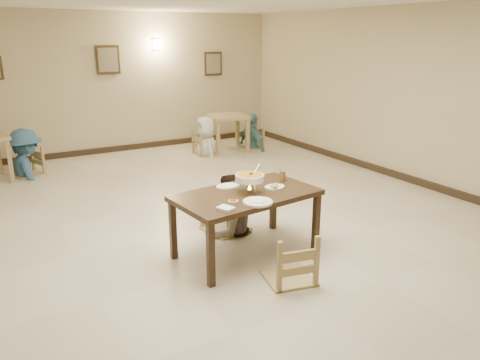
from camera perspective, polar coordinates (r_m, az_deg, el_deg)
floor at (r=6.38m, az=-3.58°, el=-5.75°), size 10.00×10.00×0.00m
wall_back at (r=10.65m, az=-16.17°, el=11.19°), size 10.00×0.00×10.00m
wall_right at (r=8.51m, az=21.38°, el=9.37°), size 0.00×10.00×10.00m
baseboard_back at (r=10.84m, az=-15.51°, el=3.61°), size 8.00×0.06×0.12m
baseboard_right at (r=8.77m, az=20.25°, el=0.03°), size 0.06×10.00×0.12m
picture_b at (r=10.59m, az=-15.80°, el=13.92°), size 0.50×0.04×0.60m
picture_c at (r=11.50m, az=-3.28°, el=13.96°), size 0.45×0.04×0.55m
wall_sconce at (r=10.92m, az=-10.15°, el=15.93°), size 0.16×0.05×0.22m
main_table at (r=5.38m, az=0.77°, el=-2.38°), size 1.71×1.08×0.76m
chair_far at (r=6.10m, az=-1.79°, el=-1.39°), size 0.51×0.51×1.09m
chair_near at (r=4.89m, az=6.11°, el=-6.55°), size 0.49×0.49×1.05m
main_diner at (r=5.97m, az=-1.31°, el=0.69°), size 0.87×0.74×1.58m
curry_warmer at (r=5.32m, az=1.18°, el=0.26°), size 0.37×0.33×0.30m
rice_plate_far at (r=5.55m, az=-1.56°, el=-0.74°), size 0.28×0.28×0.06m
rice_plate_near at (r=5.03m, az=2.18°, el=-2.65°), size 0.32×0.32×0.07m
fried_plate at (r=5.53m, az=4.25°, el=-0.80°), size 0.25×0.25×0.06m
chili_dish at (r=5.06m, az=-0.85°, el=-2.57°), size 0.11×0.11×0.02m
napkin_cutlery at (r=4.84m, az=-1.74°, el=-3.47°), size 0.21×0.27×0.03m
drink_glass at (r=5.81m, az=5.19°, el=0.62°), size 0.08×0.08×0.16m
bg_table_right at (r=10.49m, az=-1.47°, el=7.15°), size 0.94×0.94×0.80m
bg_chair_lr at (r=9.44m, az=-24.77°, el=3.49°), size 0.48×0.48×1.02m
bg_chair_rl at (r=10.19m, az=-4.23°, el=5.83°), size 0.46×0.46×0.98m
bg_chair_rr at (r=10.77m, az=1.48°, el=6.34°), size 0.44×0.44×0.93m
bg_diner_b at (r=9.37m, az=-25.04°, el=5.66°), size 0.92×1.26×1.75m
bg_diner_c at (r=10.13m, az=-4.27°, el=7.71°), size 0.58×0.84×1.66m
bg_diner_d at (r=10.71m, az=1.50°, el=8.10°), size 0.44×0.95×1.60m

